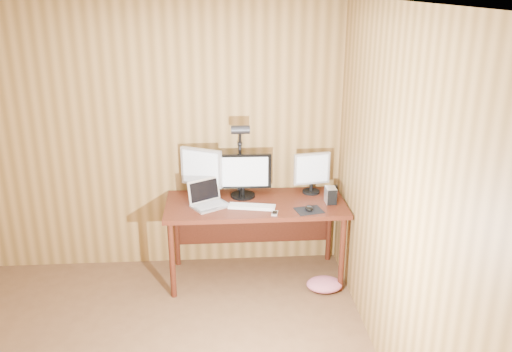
{
  "coord_description": "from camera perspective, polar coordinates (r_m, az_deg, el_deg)",
  "views": [
    {
      "loc": [
        0.62,
        -2.83,
        2.6
      ],
      "look_at": [
        0.93,
        1.58,
        1.02
      ],
      "focal_mm": 38.0,
      "sensor_mm": 36.0,
      "label": 1
    }
  ],
  "objects": [
    {
      "name": "hard_drive",
      "position": [
        4.85,
        7.86,
        -2.02
      ],
      "size": [
        0.09,
        0.13,
        0.14
      ],
      "rotation": [
        0.0,
        0.0,
        0.03
      ],
      "color": "silver",
      "rests_on": "desk"
    },
    {
      "name": "room_shell",
      "position": [
        3.19,
        -14.88,
        -6.06
      ],
      "size": [
        4.0,
        4.0,
        4.0
      ],
      "color": "brown",
      "rests_on": "ground"
    },
    {
      "name": "mouse",
      "position": [
        4.68,
        5.6,
        -3.39
      ],
      "size": [
        0.1,
        0.13,
        0.04
      ],
      "primitive_type": "ellipsoid",
      "rotation": [
        0.0,
        0.0,
        0.28
      ],
      "color": "black",
      "rests_on": "mousepad"
    },
    {
      "name": "monitor_left",
      "position": [
        4.92,
        -5.76,
        0.54
      ],
      "size": [
        0.37,
        0.21,
        0.45
      ],
      "rotation": [
        0.0,
        0.0,
        -0.47
      ],
      "color": "black",
      "rests_on": "desk"
    },
    {
      "name": "fabric_pile",
      "position": [
        4.98,
        7.21,
        -11.26
      ],
      "size": [
        0.34,
        0.28,
        0.1
      ],
      "primitive_type": null,
      "rotation": [
        0.0,
        0.0,
        -0.06
      ],
      "color": "#C55F72",
      "rests_on": "floor"
    },
    {
      "name": "laptop",
      "position": [
        4.78,
        -5.11,
        -2.45
      ],
      "size": [
        0.39,
        0.36,
        0.22
      ],
      "rotation": [
        0.0,
        0.0,
        0.54
      ],
      "color": "silver",
      "rests_on": "desk"
    },
    {
      "name": "monitor_right",
      "position": [
        5.01,
        5.89,
        0.43
      ],
      "size": [
        0.34,
        0.16,
        0.39
      ],
      "rotation": [
        0.0,
        0.0,
        0.17
      ],
      "color": "black",
      "rests_on": "desk"
    },
    {
      "name": "mousepad",
      "position": [
        4.69,
        5.59,
        -3.62
      ],
      "size": [
        0.26,
        0.23,
        0.0
      ],
      "primitive_type": "cube",
      "rotation": [
        0.0,
        0.0,
        0.22
      ],
      "color": "black",
      "rests_on": "desk"
    },
    {
      "name": "desk",
      "position": [
        4.95,
        -0.1,
        -3.8
      ],
      "size": [
        1.6,
        0.7,
        0.75
      ],
      "color": "#43190D",
      "rests_on": "floor"
    },
    {
      "name": "speaker",
      "position": [
        4.97,
        8.3,
        -1.67
      ],
      "size": [
        0.05,
        0.05,
        0.12
      ],
      "primitive_type": "cylinder",
      "color": "black",
      "rests_on": "desk"
    },
    {
      "name": "monitor_center",
      "position": [
        4.9,
        -1.4,
        0.1
      ],
      "size": [
        0.52,
        0.23,
        0.41
      ],
      "rotation": [
        0.0,
        0.0,
        -0.03
      ],
      "color": "black",
      "rests_on": "desk"
    },
    {
      "name": "keyboard",
      "position": [
        4.73,
        -0.44,
        -3.22
      ],
      "size": [
        0.42,
        0.2,
        0.02
      ],
      "rotation": [
        0.0,
        0.0,
        -0.2
      ],
      "color": "white",
      "rests_on": "desk"
    },
    {
      "name": "desk_lamp",
      "position": [
        4.89,
        -1.66,
        2.95
      ],
      "size": [
        0.16,
        0.24,
        0.72
      ],
      "rotation": [
        0.0,
        0.0,
        -0.28
      ],
      "color": "black",
      "rests_on": "desk"
    },
    {
      "name": "phone",
      "position": [
        4.61,
        1.99,
        -3.92
      ],
      "size": [
        0.07,
        0.11,
        0.01
      ],
      "rotation": [
        0.0,
        0.0,
        -0.21
      ],
      "color": "silver",
      "rests_on": "desk"
    }
  ]
}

